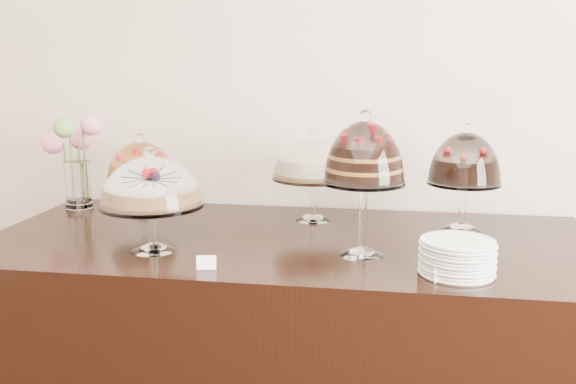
% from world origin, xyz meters
% --- Properties ---
extents(wall_back, '(5.00, 0.04, 3.00)m').
position_xyz_m(wall_back, '(0.00, 3.00, 1.50)').
color(wall_back, beige).
rests_on(wall_back, ground).
extents(display_counter, '(2.20, 1.00, 0.90)m').
position_xyz_m(display_counter, '(-0.01, 2.45, 0.45)').
color(display_counter, black).
rests_on(display_counter, ground).
extents(cake_stand_sugar_sponge, '(0.35, 0.35, 0.36)m').
position_xyz_m(cake_stand_sugar_sponge, '(-0.44, 2.22, 1.12)').
color(cake_stand_sugar_sponge, white).
rests_on(cake_stand_sugar_sponge, display_counter).
extents(cake_stand_choco_layer, '(0.27, 0.27, 0.48)m').
position_xyz_m(cake_stand_choco_layer, '(0.26, 2.28, 1.22)').
color(cake_stand_choco_layer, white).
rests_on(cake_stand_choco_layer, display_counter).
extents(cake_stand_cheesecake, '(0.33, 0.33, 0.36)m').
position_xyz_m(cake_stand_cheesecake, '(0.04, 2.72, 1.13)').
color(cake_stand_cheesecake, white).
rests_on(cake_stand_cheesecake, display_counter).
extents(cake_stand_dark_choco, '(0.28, 0.28, 0.41)m').
position_xyz_m(cake_stand_dark_choco, '(0.62, 2.67, 1.15)').
color(cake_stand_dark_choco, white).
rests_on(cake_stand_dark_choco, display_counter).
extents(cake_stand_fruit_tart, '(0.27, 0.27, 0.34)m').
position_xyz_m(cake_stand_fruit_tart, '(-0.67, 2.69, 1.12)').
color(cake_stand_fruit_tart, white).
rests_on(cake_stand_fruit_tart, display_counter).
extents(flower_vase, '(0.28, 0.27, 0.41)m').
position_xyz_m(flower_vase, '(-1.01, 2.78, 1.12)').
color(flower_vase, white).
rests_on(flower_vase, display_counter).
extents(plate_stack, '(0.22, 0.22, 0.10)m').
position_xyz_m(plate_stack, '(0.55, 2.14, 0.95)').
color(plate_stack, white).
rests_on(plate_stack, display_counter).
extents(price_card_left, '(0.06, 0.03, 0.04)m').
position_xyz_m(price_card_left, '(-0.21, 2.05, 0.92)').
color(price_card_left, white).
rests_on(price_card_left, display_counter).
extents(price_card_right, '(0.06, 0.03, 0.04)m').
position_xyz_m(price_card_right, '(0.51, 2.06, 0.92)').
color(price_card_right, white).
rests_on(price_card_right, display_counter).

